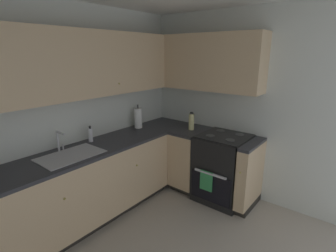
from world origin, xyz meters
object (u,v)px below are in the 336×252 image
Objects in this scene: oven_range at (223,167)px; paper_towel_roll at (138,118)px; oil_bottle at (191,122)px; soap_bottle at (90,135)px.

paper_towel_roll is at bearing 109.47° from oven_range.
oven_range is 1.35m from paper_towel_roll.
paper_towel_roll reaches higher than oil_bottle.
oven_range is 3.00× the size of paper_towel_roll.
soap_bottle is at bearing 178.55° from paper_towel_roll.
paper_towel_roll is (-0.41, 1.15, 0.58)m from oven_range.
paper_towel_roll reaches higher than oven_range.
soap_bottle is 0.78× the size of oil_bottle.
soap_bottle is 0.79m from paper_towel_roll.
oil_bottle is (-0.02, 0.51, 0.55)m from oven_range.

